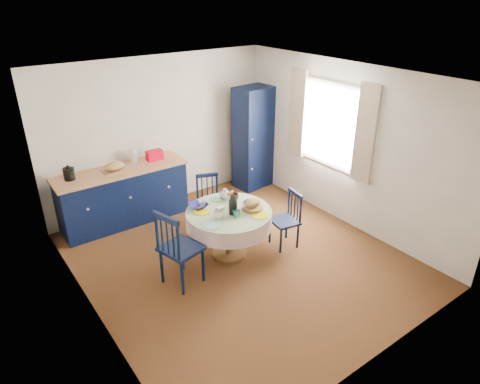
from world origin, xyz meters
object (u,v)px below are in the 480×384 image
object	(u,v)px
mug_c	(234,197)
mug_d	(202,204)
mug_a	(219,214)
chair_right	(287,219)
dining_table	(229,219)
mug_b	(236,214)
cobalt_bowl	(199,206)
chair_left	(178,248)
pantry_cabinet	(253,138)
chair_far	(209,202)
kitchen_counter	(123,195)

from	to	relation	value
mug_c	mug_d	world-z (taller)	mug_c
mug_d	mug_a	bearing A→B (deg)	-88.75
chair_right	dining_table	bearing A→B (deg)	-97.79
mug_a	mug_b	distance (m)	0.23
mug_b	mug_d	size ratio (longest dim) A/B	1.01
mug_a	mug_c	bearing A→B (deg)	32.84
dining_table	cobalt_bowl	bearing A→B (deg)	131.29
dining_table	chair_left	xyz separation A→B (m)	(-0.88, -0.15, -0.06)
pantry_cabinet	chair_right	distance (m)	2.21
chair_far	chair_right	xyz separation A→B (m)	(0.62, -1.10, -0.01)
pantry_cabinet	cobalt_bowl	distance (m)	2.43
chair_right	mug_d	world-z (taller)	chair_right
mug_a	mug_b	xyz separation A→B (m)	(0.20, -0.11, -0.00)
mug_a	cobalt_bowl	distance (m)	0.41
dining_table	pantry_cabinet	bearing A→B (deg)	44.61
kitchen_counter	mug_b	bearing A→B (deg)	-68.31
chair_right	mug_d	size ratio (longest dim) A/B	8.24
chair_left	mug_c	xyz separation A→B (m)	(1.12, 0.38, 0.22)
chair_left	cobalt_bowl	bearing A→B (deg)	-64.89
kitchen_counter	chair_right	bearing A→B (deg)	-51.56
chair_right	mug_c	xyz separation A→B (m)	(-0.57, 0.49, 0.33)
pantry_cabinet	chair_far	distance (m)	1.80
chair_right	mug_d	bearing A→B (deg)	-109.31
mug_d	mug_b	bearing A→B (deg)	-67.81
mug_a	cobalt_bowl	bearing A→B (deg)	99.67
mug_a	cobalt_bowl	xyz separation A→B (m)	(-0.07, 0.40, -0.02)
dining_table	mug_b	world-z (taller)	dining_table
mug_d	chair_far	bearing A→B (deg)	50.46
chair_right	mug_d	xyz separation A→B (m)	(-1.05, 0.58, 0.33)
chair_far	mug_d	xyz separation A→B (m)	(-0.43, -0.52, 0.32)
pantry_cabinet	mug_a	size ratio (longest dim) A/B	14.12
mug_a	cobalt_bowl	world-z (taller)	mug_a
dining_table	mug_d	bearing A→B (deg)	125.01
mug_c	chair_far	bearing A→B (deg)	94.12
pantry_cabinet	chair_right	bearing A→B (deg)	-120.29
chair_right	mug_a	size ratio (longest dim) A/B	6.34
mug_a	mug_d	size ratio (longest dim) A/B	1.30
chair_left	chair_right	size ratio (longest dim) A/B	1.25
kitchen_counter	cobalt_bowl	size ratio (longest dim) A/B	8.21
pantry_cabinet	mug_d	xyz separation A→B (m)	(-1.94, -1.37, -0.18)
chair_left	chair_far	distance (m)	1.47
chair_far	chair_right	bearing A→B (deg)	-39.18
mug_c	cobalt_bowl	world-z (taller)	mug_c
kitchen_counter	mug_c	world-z (taller)	kitchen_counter
chair_right	mug_a	world-z (taller)	chair_right
chair_far	mug_a	xyz separation A→B (m)	(-0.42, -0.92, 0.32)
kitchen_counter	mug_d	xyz separation A→B (m)	(0.57, -1.48, 0.29)
pantry_cabinet	mug_b	world-z (taller)	pantry_cabinet
pantry_cabinet	mug_b	xyz separation A→B (m)	(-1.73, -1.88, -0.18)
cobalt_bowl	chair_right	bearing A→B (deg)	-27.87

